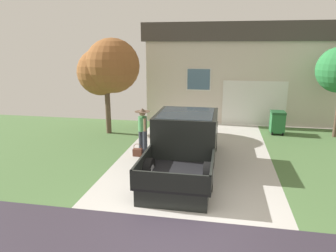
% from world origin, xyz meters
% --- Properties ---
extents(pickup_truck, '(2.09, 5.25, 1.72)m').
position_xyz_m(pickup_truck, '(-0.25, 3.34, 0.78)').
color(pickup_truck, black).
rests_on(pickup_truck, ground).
extents(person_with_hat, '(0.53, 0.53, 1.69)m').
position_xyz_m(person_with_hat, '(-1.89, 4.08, 0.95)').
color(person_with_hat, '#333842').
rests_on(person_with_hat, ground).
extents(handbag, '(0.32, 0.20, 0.45)m').
position_xyz_m(handbag, '(-2.03, 3.82, 0.15)').
color(handbag, brown).
rests_on(handbag, ground).
extents(house_with_garage, '(10.99, 6.26, 4.91)m').
position_xyz_m(house_with_garage, '(2.26, 12.13, 2.48)').
color(house_with_garage, beige).
rests_on(house_with_garage, ground).
extents(neighbor_tree, '(2.77, 2.34, 4.14)m').
position_xyz_m(neighbor_tree, '(-4.11, 6.65, 2.85)').
color(neighbor_tree, brown).
rests_on(neighbor_tree, ground).
extents(wheeled_trash_bin, '(0.60, 0.72, 1.01)m').
position_xyz_m(wheeled_trash_bin, '(3.28, 7.73, 0.55)').
color(wheeled_trash_bin, '#286B38').
rests_on(wheeled_trash_bin, ground).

